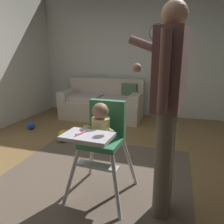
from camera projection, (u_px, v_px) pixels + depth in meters
name	position (u px, v px, depth m)	size (l,w,h in m)	color
ground	(80.00, 171.00, 2.68)	(5.78, 7.02, 0.10)	olive
wall_far	(130.00, 54.00, 4.85)	(4.98, 0.06, 2.78)	silver
area_rug	(79.00, 200.00, 2.06)	(2.12, 2.86, 0.01)	brown
couch	(103.00, 103.00, 4.77)	(1.76, 0.86, 0.86)	beige
high_chair	(102.00, 132.00, 2.00)	(0.64, 0.75, 0.95)	silver
adult_standing	(168.00, 104.00, 1.68)	(0.51, 0.54, 1.73)	#695D4D
toy_ball	(64.00, 136.00, 3.45)	(0.20, 0.20, 0.20)	gold
toy_ball_second	(31.00, 125.00, 4.05)	(0.15, 0.15, 0.15)	#284CB7
wall_clock	(158.00, 32.00, 4.52)	(0.36, 0.04, 0.36)	white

